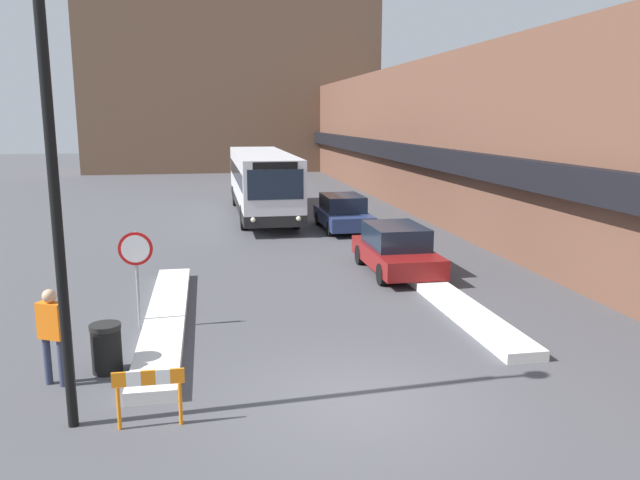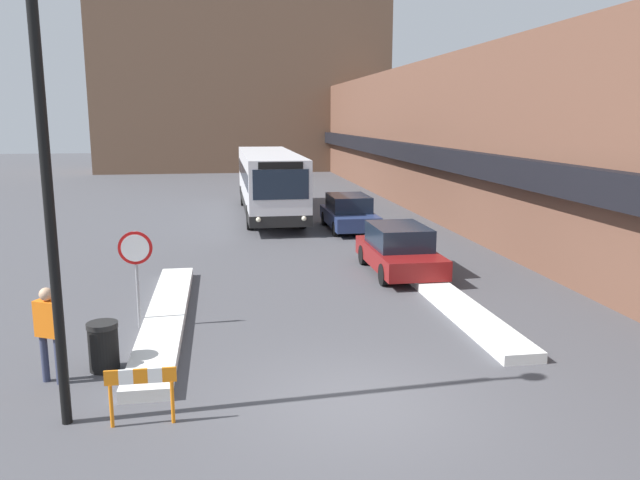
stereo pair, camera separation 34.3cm
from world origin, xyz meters
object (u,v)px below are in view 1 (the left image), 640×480
parked_car_middle (343,213)px  trash_bin (106,348)px  street_lamp (69,141)px  stop_sign (136,259)px  pedestrian (52,328)px  city_bus (262,181)px  construction_barricade (149,387)px  parked_car_front (396,249)px

parked_car_middle → trash_bin: size_ratio=4.65×
street_lamp → parked_car_middle: bearing=64.9°
parked_car_middle → stop_sign: size_ratio=1.95×
pedestrian → city_bus: bearing=102.1°
city_bus → stop_sign: (-4.28, -16.43, -0.06)m
city_bus → parked_car_middle: (3.08, -4.57, -0.96)m
parked_car_middle → pedestrian: (-8.55, -14.73, 0.34)m
stop_sign → construction_barricade: size_ratio=2.07×
street_lamp → construction_barricade: street_lamp is taller
street_lamp → pedestrian: street_lamp is taller
stop_sign → trash_bin: bearing=-98.5°
trash_bin → stop_sign: bearing=81.5°
parked_car_middle → street_lamp: 18.48m
stop_sign → pedestrian: bearing=-112.6°
pedestrian → construction_barricade: size_ratio=1.64×
parked_car_middle → construction_barricade: (-6.73, -16.66, -0.08)m
parked_car_middle → street_lamp: bearing=-115.1°
parked_car_front → street_lamp: size_ratio=0.59×
construction_barricade → pedestrian: bearing=133.4°
pedestrian → trash_bin: bearing=56.6°
city_bus → parked_car_front: bearing=-76.0°
parked_car_middle → parked_car_front: bearing=-90.0°
city_bus → stop_sign: city_bus is taller
parked_car_front → stop_sign: stop_sign is taller
city_bus → trash_bin: bearing=-103.8°
street_lamp → construction_barricade: 3.90m
parked_car_middle → pedestrian: 17.04m
parked_car_middle → pedestrian: pedestrian is taller
stop_sign → trash_bin: size_ratio=2.39×
stop_sign → pedestrian: 3.16m
parked_car_front → construction_barricade: (-6.73, -8.89, -0.08)m
street_lamp → parked_car_front: bearing=48.4°
construction_barricade → stop_sign: bearing=97.5°
parked_car_front → pedestrian: bearing=-140.8°
stop_sign → parked_car_middle: bearing=58.2°
parked_car_front → street_lamp: street_lamp is taller
parked_car_front → parked_car_middle: size_ratio=0.98×
stop_sign → trash_bin: 2.70m
city_bus → construction_barricade: (-3.65, -21.23, -1.04)m
pedestrian → parked_car_middle: bearing=87.8°
city_bus → stop_sign: 16.98m
parked_car_front → stop_sign: (-7.36, -4.10, 0.90)m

